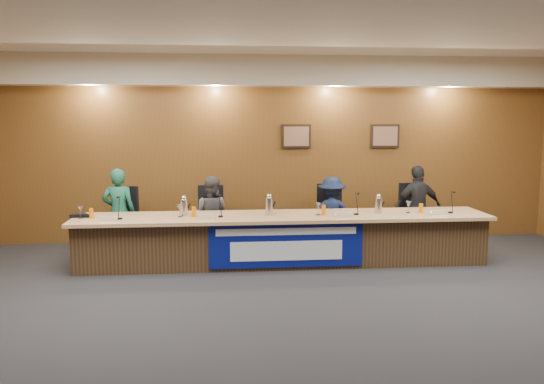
{
  "coord_description": "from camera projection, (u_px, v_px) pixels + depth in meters",
  "views": [
    {
      "loc": [
        -0.87,
        -5.31,
        2.18
      ],
      "look_at": [
        -0.16,
        2.5,
        1.07
      ],
      "focal_mm": 35.0,
      "sensor_mm": 36.0,
      "label": 1
    }
  ],
  "objects": [
    {
      "name": "floor",
      "position": [
        308.0,
        324.0,
        5.62
      ],
      "size": [
        10.0,
        10.0,
        0.0
      ],
      "primitive_type": "plane",
      "color": "black",
      "rests_on": "ground"
    },
    {
      "name": "ceiling",
      "position": [
        311.0,
        12.0,
        5.17
      ],
      "size": [
        10.0,
        8.0,
        0.04
      ],
      "primitive_type": "cube",
      "color": "silver",
      "rests_on": "wall_back"
    },
    {
      "name": "wall_back",
      "position": [
        273.0,
        151.0,
        9.34
      ],
      "size": [
        10.0,
        0.04,
        3.2
      ],
      "primitive_type": "cube",
      "color": "brown",
      "rests_on": "floor"
    },
    {
      "name": "soffit",
      "position": [
        275.0,
        71.0,
        8.91
      ],
      "size": [
        10.0,
        0.5,
        0.5
      ],
      "primitive_type": "cube",
      "color": "beige",
      "rests_on": "wall_back"
    },
    {
      "name": "dais_body",
      "position": [
        283.0,
        240.0,
        7.94
      ],
      "size": [
        6.0,
        0.8,
        0.7
      ],
      "primitive_type": "cube",
      "color": "#412D19",
      "rests_on": "floor"
    },
    {
      "name": "dais_top",
      "position": [
        284.0,
        217.0,
        7.84
      ],
      "size": [
        6.1,
        0.95,
        0.05
      ],
      "primitive_type": "cube",
      "color": "tan",
      "rests_on": "dais_body"
    },
    {
      "name": "banner",
      "position": [
        286.0,
        245.0,
        7.52
      ],
      "size": [
        2.2,
        0.02,
        0.65
      ],
      "primitive_type": "cube",
      "color": "navy",
      "rests_on": "dais_body"
    },
    {
      "name": "banner_text_upper",
      "position": [
        287.0,
        232.0,
        7.48
      ],
      "size": [
        2.0,
        0.01,
        0.1
      ],
      "primitive_type": "cube",
      "color": "silver",
      "rests_on": "banner"
    },
    {
      "name": "banner_text_lower",
      "position": [
        287.0,
        251.0,
        7.52
      ],
      "size": [
        1.6,
        0.01,
        0.28
      ],
      "primitive_type": "cube",
      "color": "silver",
      "rests_on": "banner"
    },
    {
      "name": "wall_photo_left",
      "position": [
        296.0,
        136.0,
        9.31
      ],
      "size": [
        0.52,
        0.04,
        0.42
      ],
      "primitive_type": "cube",
      "color": "black",
      "rests_on": "wall_back"
    },
    {
      "name": "wall_photo_right",
      "position": [
        385.0,
        136.0,
        9.46
      ],
      "size": [
        0.52,
        0.04,
        0.42
      ],
      "primitive_type": "cube",
      "color": "black",
      "rests_on": "wall_back"
    },
    {
      "name": "panelist_a",
      "position": [
        119.0,
        212.0,
        8.34
      ],
      "size": [
        0.51,
        0.34,
        1.39
      ],
      "primitive_type": "imported",
      "rotation": [
        0.0,
        0.0,
        3.13
      ],
      "color": "#17543E",
      "rests_on": "floor"
    },
    {
      "name": "panelist_b",
      "position": [
        211.0,
        215.0,
        8.48
      ],
      "size": [
        0.74,
        0.66,
        1.25
      ],
      "primitive_type": "imported",
      "rotation": [
        0.0,
        0.0,
        2.77
      ],
      "color": "#434348",
      "rests_on": "floor"
    },
    {
      "name": "panelist_c",
      "position": [
        332.0,
        214.0,
        8.65
      ],
      "size": [
        0.83,
        0.53,
        1.22
      ],
      "primitive_type": "imported",
      "rotation": [
        0.0,
        0.0,
        3.04
      ],
      "color": "#0E1833",
      "rests_on": "floor"
    },
    {
      "name": "panelist_d",
      "position": [
        417.0,
        207.0,
        8.77
      ],
      "size": [
        0.85,
        0.43,
        1.4
      ],
      "primitive_type": "imported",
      "rotation": [
        0.0,
        0.0,
        3.25
      ],
      "color": "black",
      "rests_on": "floor"
    },
    {
      "name": "office_chair_a",
      "position": [
        121.0,
        225.0,
        8.47
      ],
      "size": [
        0.59,
        0.59,
        0.08
      ],
      "primitive_type": "cube",
      "rotation": [
        0.0,
        0.0,
        -0.26
      ],
      "color": "black",
      "rests_on": "floor"
    },
    {
      "name": "office_chair_b",
      "position": [
        211.0,
        223.0,
        8.59
      ],
      "size": [
        0.5,
        0.5,
        0.08
      ],
      "primitive_type": "cube",
      "rotation": [
        0.0,
        0.0,
        0.05
      ],
      "color": "black",
      "rests_on": "floor"
    },
    {
      "name": "office_chair_c",
      "position": [
        330.0,
        221.0,
        8.77
      ],
      "size": [
        0.52,
        0.52,
        0.08
      ],
      "primitive_type": "cube",
      "rotation": [
        0.0,
        0.0,
        -0.09
      ],
      "color": "black",
      "rests_on": "floor"
    },
    {
      "name": "office_chair_d",
      "position": [
        415.0,
        219.0,
        8.9
      ],
      "size": [
        0.49,
        0.49,
        0.08
      ],
      "primitive_type": "cube",
      "rotation": [
        0.0,
        0.0,
        0.01
      ],
      "color": "black",
      "rests_on": "floor"
    },
    {
      "name": "nameplate_a",
      "position": [
        107.0,
        218.0,
        7.35
      ],
      "size": [
        0.24,
        0.08,
        0.1
      ],
      "primitive_type": "cube",
      "rotation": [
        0.31,
        0.0,
        0.0
      ],
      "color": "white",
      "rests_on": "dais_top"
    },
    {
      "name": "microphone_a",
      "position": [
        120.0,
        219.0,
        7.5
      ],
      "size": [
        0.07,
        0.07,
        0.02
      ],
      "primitive_type": "cylinder",
      "color": "black",
      "rests_on": "dais_top"
    },
    {
      "name": "juice_glass_a",
      "position": [
        91.0,
        213.0,
        7.53
      ],
      "size": [
        0.06,
        0.06,
        0.15
      ],
      "primitive_type": "cylinder",
      "color": "orange",
      "rests_on": "dais_top"
    },
    {
      "name": "water_glass_a",
      "position": [
        81.0,
        212.0,
        7.54
      ],
      "size": [
        0.08,
        0.08,
        0.18
      ],
      "primitive_type": "cylinder",
      "color": "silver",
      "rests_on": "dais_top"
    },
    {
      "name": "nameplate_b",
      "position": [
        207.0,
        217.0,
        7.46
      ],
      "size": [
        0.24,
        0.08,
        0.1
      ],
      "primitive_type": "cube",
      "rotation": [
        0.31,
        0.0,
        0.0
      ],
      "color": "white",
      "rests_on": "dais_top"
    },
    {
      "name": "microphone_b",
      "position": [
        221.0,
        216.0,
        7.66
      ],
      "size": [
        0.07,
        0.07,
        0.02
      ],
      "primitive_type": "cylinder",
      "color": "black",
      "rests_on": "dais_top"
    },
    {
      "name": "juice_glass_b",
      "position": [
        194.0,
        212.0,
        7.65
      ],
      "size": [
        0.06,
        0.06,
        0.15
      ],
      "primitive_type": "cylinder",
      "color": "orange",
      "rests_on": "dais_top"
    },
    {
      "name": "water_glass_b",
      "position": [
        180.0,
        211.0,
        7.65
      ],
      "size": [
        0.08,
        0.08,
        0.18
      ],
      "primitive_type": "cylinder",
      "color": "silver",
      "rests_on": "dais_top"
    },
    {
      "name": "nameplate_c",
      "position": [
        344.0,
        214.0,
        7.62
      ],
      "size": [
        0.24,
        0.08,
        0.1
      ],
      "primitive_type": "cube",
      "rotation": [
        0.31,
        0.0,
        0.0
      ],
      "color": "white",
      "rests_on": "dais_top"
    },
    {
      "name": "microphone_c",
      "position": [
        356.0,
        214.0,
        7.85
      ],
      "size": [
        0.07,
        0.07,
        0.02
      ],
      "primitive_type": "cylinder",
      "color": "black",
      "rests_on": "dais_top"
    },
    {
      "name": "juice_glass_c",
      "position": [
        324.0,
        210.0,
        7.81
      ],
      "size": [
        0.06,
        0.06,
        0.15
      ],
      "primitive_type": "cylinder",
      "color": "orange",
      "rests_on": "dais_top"
    },
    {
      "name": "water_glass_c",
      "position": [
        318.0,
        209.0,
        7.8
      ],
      "size": [
        0.08,
        0.08,
        0.18
      ],
      "primitive_type": "cylinder",
      "color": "silver",
      "rests_on": "dais_top"
    },
    {
      "name": "nameplate_d",
      "position": [
        440.0,
        212.0,
        7.81
      ],
      "size": [
        0.24,
        0.08,
        0.1
      ],
      "primitive_type": "cube",
      "rotation": [
        0.31,
        0.0,
        0.0
      ],
      "color": "white",
      "rests_on": "dais_top"
    },
    {
      "name": "microphone_d",
      "position": [
        450.0,
        212.0,
        7.98
      ],
      "size": [
        0.07,
        0.07,
        0.02
      ],
      "primitive_type": "cylinder",
      "color": "black",
      "rests_on": "dais_top"
    },
    {
      "name": "juice_glass_d",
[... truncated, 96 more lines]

